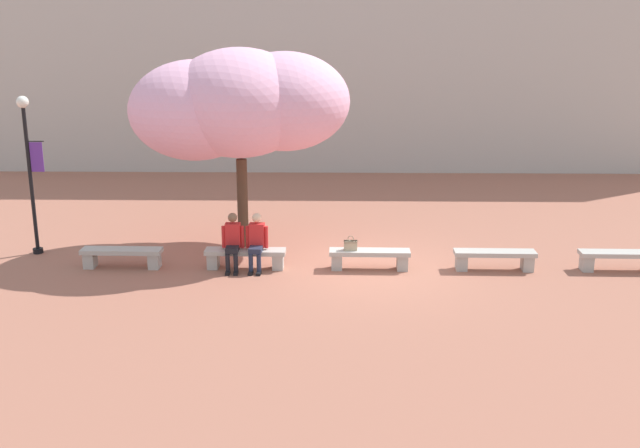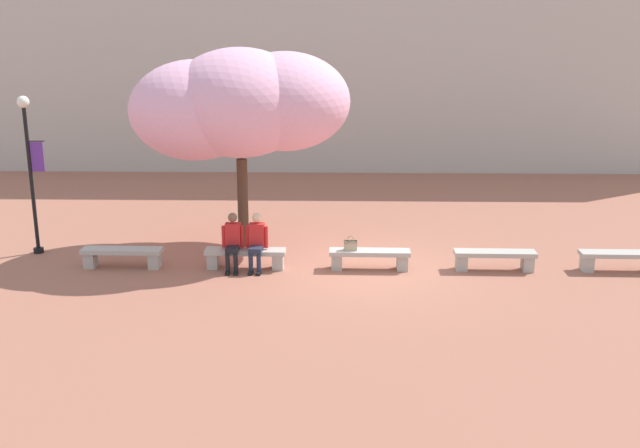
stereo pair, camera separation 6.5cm
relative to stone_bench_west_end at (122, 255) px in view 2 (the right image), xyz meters
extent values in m
plane|color=#9E604C|center=(5.62, 0.00, -0.30)|extent=(100.00, 100.00, 0.00)
cube|color=#B7B2A8|center=(5.62, 12.95, 4.27)|extent=(28.00, 4.00, 9.16)
cube|color=#ADA89E|center=(0.00, 0.00, 0.10)|extent=(1.82, 0.44, 0.10)
cube|color=#ADA89E|center=(-0.74, 0.01, -0.13)|extent=(0.24, 0.34, 0.35)
cube|color=#ADA89E|center=(0.74, -0.01, -0.13)|extent=(0.24, 0.34, 0.35)
cube|color=#ADA89E|center=(2.81, 0.00, 0.10)|extent=(1.82, 0.44, 0.10)
cube|color=#ADA89E|center=(2.07, 0.01, -0.13)|extent=(0.24, 0.34, 0.35)
cube|color=#ADA89E|center=(3.55, -0.01, -0.13)|extent=(0.24, 0.34, 0.35)
cube|color=#ADA89E|center=(5.62, 0.00, 0.10)|extent=(1.82, 0.44, 0.10)
cube|color=#ADA89E|center=(4.89, 0.01, -0.13)|extent=(0.24, 0.34, 0.35)
cube|color=#ADA89E|center=(6.36, -0.01, -0.13)|extent=(0.24, 0.34, 0.35)
cube|color=#ADA89E|center=(8.44, 0.00, 0.10)|extent=(1.82, 0.44, 0.10)
cube|color=#ADA89E|center=(7.70, 0.01, -0.13)|extent=(0.24, 0.34, 0.35)
cube|color=#ADA89E|center=(9.18, -0.01, -0.13)|extent=(0.24, 0.34, 0.35)
cube|color=#ADA89E|center=(11.25, 0.00, 0.10)|extent=(1.82, 0.44, 0.10)
cube|color=#ADA89E|center=(10.51, 0.01, -0.13)|extent=(0.24, 0.34, 0.35)
cube|color=black|center=(2.46, -0.42, -0.27)|extent=(0.10, 0.22, 0.06)
cylinder|color=black|center=(2.46, -0.36, -0.06)|extent=(0.10, 0.10, 0.42)
cube|color=black|center=(2.64, -0.42, -0.27)|extent=(0.10, 0.22, 0.06)
cylinder|color=black|center=(2.64, -0.36, -0.06)|extent=(0.10, 0.10, 0.42)
cube|color=black|center=(2.55, -0.18, 0.21)|extent=(0.29, 0.41, 0.12)
cube|color=red|center=(2.54, 0.04, 0.48)|extent=(0.34, 0.23, 0.54)
sphere|color=brown|center=(2.54, 0.04, 0.88)|extent=(0.21, 0.21, 0.21)
cylinder|color=red|center=(2.33, 0.02, 0.44)|extent=(0.09, 0.09, 0.50)
cylinder|color=red|center=(2.75, 0.02, 0.44)|extent=(0.09, 0.09, 0.50)
cube|color=black|center=(2.97, -0.42, -0.27)|extent=(0.11, 0.22, 0.06)
cylinder|color=#23283D|center=(2.97, -0.36, -0.06)|extent=(0.10, 0.10, 0.42)
cube|color=black|center=(3.15, -0.42, -0.27)|extent=(0.11, 0.22, 0.06)
cylinder|color=#23283D|center=(3.15, -0.36, -0.06)|extent=(0.10, 0.10, 0.42)
cube|color=#23283D|center=(3.07, -0.18, 0.21)|extent=(0.30, 0.41, 0.12)
cube|color=red|center=(3.08, 0.04, 0.48)|extent=(0.35, 0.24, 0.54)
sphere|color=beige|center=(3.08, 0.04, 0.88)|extent=(0.21, 0.21, 0.21)
cylinder|color=red|center=(2.87, 0.03, 0.44)|extent=(0.09, 0.09, 0.50)
cylinder|color=red|center=(3.29, 0.01, 0.44)|extent=(0.09, 0.09, 0.50)
cube|color=tan|center=(5.19, 0.00, 0.26)|extent=(0.30, 0.14, 0.22)
cube|color=gray|center=(5.19, -0.01, 0.35)|extent=(0.30, 0.15, 0.04)
torus|color=#807259|center=(5.19, 0.00, 0.42)|extent=(0.14, 0.02, 0.14)
cylinder|color=#473323|center=(2.56, 1.77, 0.79)|extent=(0.26, 0.26, 2.19)
ellipsoid|color=#EAA8C6|center=(2.56, 1.77, 3.25)|extent=(3.45, 3.62, 2.59)
ellipsoid|color=#EAA8C6|center=(1.51, 1.74, 3.07)|extent=(3.17, 3.25, 2.38)
ellipsoid|color=#EAA8C6|center=(3.61, 2.02, 3.26)|extent=(3.15, 3.33, 2.36)
cylinder|color=black|center=(-2.35, 1.05, -0.24)|extent=(0.24, 0.24, 0.12)
cylinder|color=black|center=(-2.35, 1.05, 1.44)|extent=(0.09, 0.09, 3.50)
sphere|color=white|center=(-2.35, 1.05, 3.33)|extent=(0.28, 0.28, 0.28)
cylinder|color=black|center=(-2.15, 1.05, 2.42)|extent=(0.40, 0.02, 0.02)
cube|color=#5B2D8E|center=(-2.15, 1.05, 2.05)|extent=(0.30, 0.02, 0.70)
camera|label=1|loc=(4.81, -16.08, 5.19)|focal=42.00mm
camera|label=2|loc=(4.88, -16.08, 5.19)|focal=42.00mm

